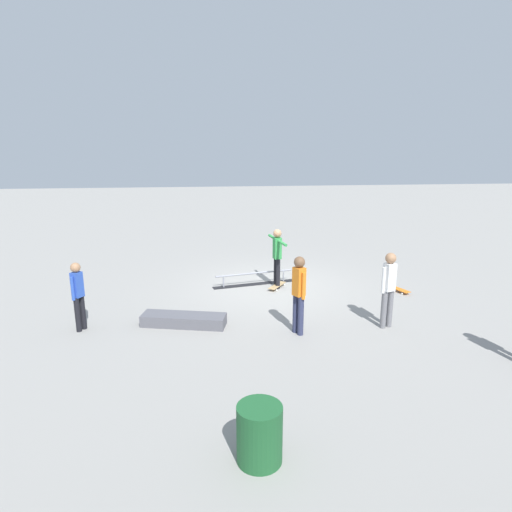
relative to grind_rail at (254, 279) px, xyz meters
name	(u,v)px	position (x,y,z in m)	size (l,w,h in m)	color
ground_plane	(273,287)	(-0.54, 0.30, -0.16)	(60.00, 60.00, 0.00)	gray
grind_rail	(254,279)	(0.00, 0.00, 0.00)	(2.49, 0.75, 0.37)	black
skate_ledge	(184,320)	(1.93, 2.83, -0.03)	(1.93, 0.52, 0.26)	#595960
skater_main	(277,254)	(-0.62, 0.35, 0.84)	(0.34, 1.38, 1.72)	black
skateboard_main	(277,286)	(-0.63, 0.41, -0.09)	(0.61, 0.78, 0.09)	tan
bystander_blue_shirt	(78,293)	(4.20, 2.85, 0.73)	(0.26, 0.34, 1.57)	black
bystander_white_shirt	(389,286)	(-2.66, 3.43, 0.83)	(0.40, 0.27, 1.75)	slate
bystander_orange_shirt	(299,291)	(-0.60, 3.55, 0.83)	(0.29, 0.39, 1.76)	#2D3351
loose_skateboard_orange	(398,289)	(-3.97, 1.07, -0.09)	(0.50, 0.81, 0.09)	orange
trash_bin	(259,434)	(0.71, 7.46, 0.24)	(0.61, 0.61, 0.81)	#1E592D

